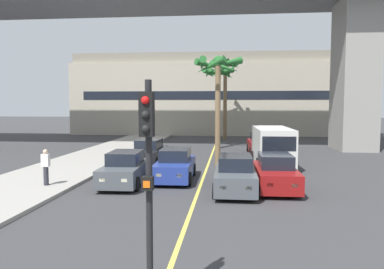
{
  "coord_description": "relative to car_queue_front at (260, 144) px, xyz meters",
  "views": [
    {
      "loc": [
        1.35,
        0.72,
        3.77
      ],
      "look_at": [
        0.0,
        14.0,
        2.69
      ],
      "focal_mm": 35.09,
      "sensor_mm": 36.0,
      "label": 1
    }
  ],
  "objects": [
    {
      "name": "palm_tree_near_median",
      "position": [
        -3.07,
        -6.14,
        4.76
      ],
      "size": [
        3.02,
        3.09,
        6.67
      ],
      "color": "brown",
      "rests_on": "ground"
    },
    {
      "name": "car_queue_third",
      "position": [
        -0.29,
        -12.21,
        0.0
      ],
      "size": [
        1.87,
        4.12,
        1.56
      ],
      "color": "maroon",
      "rests_on": "ground"
    },
    {
      "name": "car_queue_sixth",
      "position": [
        -7.41,
        -5.86,
        0.0
      ],
      "size": [
        1.92,
        4.15,
        1.56
      ],
      "color": "black",
      "rests_on": "ground"
    },
    {
      "name": "car_queue_fourth",
      "position": [
        -2.07,
        -12.87,
        0.0
      ],
      "size": [
        1.84,
        4.1,
        1.56
      ],
      "color": "#4C5156",
      "rests_on": "ground"
    },
    {
      "name": "palm_tree_far_median",
      "position": [
        -3.33,
        3.01,
        4.84
      ],
      "size": [
        2.78,
        2.75,
        6.94
      ],
      "color": "brown",
      "rests_on": "ground"
    },
    {
      "name": "delivery_van",
      "position": [
        0.23,
        -6.12,
        0.57
      ],
      "size": [
        2.27,
        5.3,
        2.36
      ],
      "color": "silver",
      "rests_on": "ground"
    },
    {
      "name": "lane_stripe_center",
      "position": [
        -3.66,
        -5.64,
        -0.72
      ],
      "size": [
        0.14,
        56.0,
        0.01
      ],
      "primitive_type": "cube",
      "color": "#DBCC4C",
      "rests_on": "ground"
    },
    {
      "name": "traffic_light_median_near",
      "position": [
        -3.73,
        -22.56,
        1.99
      ],
      "size": [
        0.24,
        0.37,
        4.2
      ],
      "color": "black",
      "rests_on": "ground"
    },
    {
      "name": "sidewalk_left",
      "position": [
        -11.66,
        -13.64,
        -0.65
      ],
      "size": [
        4.8,
        80.0,
        0.15
      ],
      "primitive_type": "cube",
      "color": "#9E9991",
      "rests_on": "ground"
    },
    {
      "name": "car_queue_fifth",
      "position": [
        -5.02,
        -10.62,
        0.0
      ],
      "size": [
        1.88,
        4.12,
        1.56
      ],
      "color": "navy",
      "rests_on": "ground"
    },
    {
      "name": "pier_building_backdrop",
      "position": [
        -3.66,
        19.41,
        4.2
      ],
      "size": [
        36.6,
        8.04,
        9.97
      ],
      "color": "#BCB29E",
      "rests_on": "ground"
    },
    {
      "name": "palm_tree_mid_median",
      "position": [
        -2.86,
        11.47,
        6.04
      ],
      "size": [
        3.19,
        3.31,
        8.54
      ],
      "color": "brown",
      "rests_on": "ground"
    },
    {
      "name": "car_queue_front",
      "position": [
        0.0,
        0.0,
        0.0
      ],
      "size": [
        1.94,
        4.15,
        1.56
      ],
      "color": "maroon",
      "rests_on": "ground"
    },
    {
      "name": "pedestrian_near_crosswalk",
      "position": [
        -10.5,
        -13.11,
        0.28
      ],
      "size": [
        0.34,
        0.22,
        1.62
      ],
      "color": "#2D2D38",
      "rests_on": "sidewalk_left"
    },
    {
      "name": "car_queue_second",
      "position": [
        -7.2,
        -11.95,
        0.0
      ],
      "size": [
        1.95,
        4.16,
        1.56
      ],
      "color": "#4C5156",
      "rests_on": "ground"
    }
  ]
}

